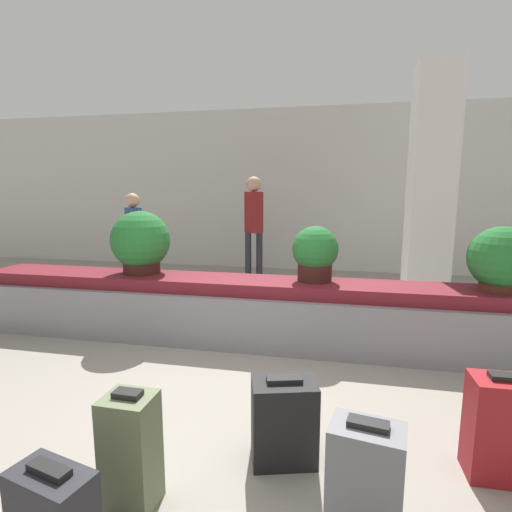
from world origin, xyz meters
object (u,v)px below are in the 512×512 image
(suitcase_6, at_px, (365,478))
(potted_plant_0, at_px, (141,243))
(suitcase_7, at_px, (505,429))
(traveler_0, at_px, (134,235))
(suitcase_1, at_px, (284,421))
(suitcase_2, at_px, (131,452))
(potted_plant_1, at_px, (315,253))
(traveler_1, at_px, (254,219))
(pillar, at_px, (430,191))
(potted_plant_2, at_px, (501,260))

(suitcase_6, relative_size, potted_plant_0, 0.80)
(suitcase_7, bearing_deg, suitcase_6, -147.06)
(suitcase_7, bearing_deg, traveler_0, 139.34)
(suitcase_1, xyz_separation_m, suitcase_7, (1.23, 0.11, 0.04))
(suitcase_2, height_order, suitcase_6, suitcase_2)
(suitcase_2, relative_size, traveler_0, 0.41)
(potted_plant_1, xyz_separation_m, traveler_1, (-1.22, 2.66, 0.15))
(suitcase_2, height_order, potted_plant_1, potted_plant_1)
(suitcase_1, bearing_deg, pillar, 52.07)
(suitcase_7, relative_size, potted_plant_2, 1.02)
(potted_plant_0, relative_size, traveler_1, 0.38)
(suitcase_1, bearing_deg, traveler_1, 88.61)
(suitcase_2, bearing_deg, potted_plant_2, 44.65)
(suitcase_1, distance_m, traveler_1, 4.80)
(suitcase_2, height_order, traveler_0, traveler_0)
(potted_plant_1, height_order, traveler_0, traveler_0)
(suitcase_2, bearing_deg, pillar, 63.07)
(suitcase_7, xyz_separation_m, traveler_0, (-4.07, 3.38, 0.62))
(suitcase_1, relative_size, potted_plant_1, 0.94)
(potted_plant_0, xyz_separation_m, potted_plant_1, (1.94, 0.01, -0.06))
(suitcase_6, height_order, potted_plant_0, potted_plant_0)
(suitcase_7, distance_m, traveler_0, 5.32)
(suitcase_1, bearing_deg, suitcase_6, -58.82)
(suitcase_2, height_order, traveler_1, traveler_1)
(potted_plant_1, bearing_deg, suitcase_1, -91.44)
(suitcase_1, bearing_deg, potted_plant_2, 30.56)
(traveler_0, bearing_deg, potted_plant_0, -12.82)
(suitcase_1, relative_size, traveler_1, 0.29)
(suitcase_1, xyz_separation_m, suitcase_6, (0.45, -0.42, 0.02))
(pillar, height_order, potted_plant_0, pillar)
(potted_plant_0, bearing_deg, suitcase_6, -44.73)
(pillar, distance_m, suitcase_2, 4.79)
(pillar, xyz_separation_m, traveler_0, (-4.29, -0.08, -0.68))
(suitcase_7, bearing_deg, suitcase_2, -163.19)
(suitcase_6, distance_m, potted_plant_0, 3.37)
(pillar, bearing_deg, traveler_1, 158.95)
(suitcase_7, bearing_deg, traveler_1, 117.27)
(suitcase_2, relative_size, potted_plant_2, 1.05)
(pillar, relative_size, suitcase_6, 5.69)
(suitcase_6, bearing_deg, pillar, 86.03)
(pillar, bearing_deg, potted_plant_1, -130.25)
(suitcase_1, relative_size, potted_plant_0, 0.76)
(suitcase_7, bearing_deg, suitcase_1, -175.93)
(potted_plant_1, relative_size, potted_plant_2, 0.94)
(potted_plant_2, distance_m, traveler_1, 4.01)
(suitcase_1, xyz_separation_m, potted_plant_2, (1.76, 1.84, 0.72))
(suitcase_1, distance_m, potted_plant_1, 2.04)
(suitcase_7, xyz_separation_m, potted_plant_1, (-1.18, 1.80, 0.67))
(pillar, relative_size, potted_plant_0, 4.57)
(suitcase_6, distance_m, traveler_0, 5.14)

